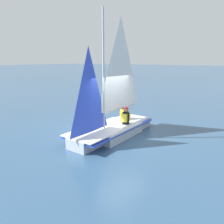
# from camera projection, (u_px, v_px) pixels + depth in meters

# --- Properties ---
(ground_plane) EXTENTS (260.00, 260.00, 0.00)m
(ground_plane) POSITION_uv_depth(u_px,v_px,m) (112.00, 135.00, 9.38)
(ground_plane) COLOR #2D4C6B
(sailboat_main) EXTENTS (4.54, 1.75, 5.02)m
(sailboat_main) POSITION_uv_depth(u_px,v_px,m) (113.00, 120.00, 9.26)
(sailboat_main) COLOR #B2BCCC
(sailboat_main) RESTS_ON ground_plane
(sailor_helm) EXTENTS (0.35, 0.31, 1.16)m
(sailor_helm) POSITION_uv_depth(u_px,v_px,m) (126.00, 119.00, 9.49)
(sailor_helm) COLOR black
(sailor_helm) RESTS_ON ground_plane
(sailor_crew) EXTENTS (0.35, 0.31, 1.16)m
(sailor_crew) POSITION_uv_depth(u_px,v_px,m) (124.00, 115.00, 10.31)
(sailor_crew) COLOR black
(sailor_crew) RESTS_ON ground_plane
(buoy_marker) EXTENTS (0.46, 0.46, 1.10)m
(buoy_marker) POSITION_uv_depth(u_px,v_px,m) (121.00, 94.00, 19.49)
(buoy_marker) COLOR orange
(buoy_marker) RESTS_ON ground_plane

